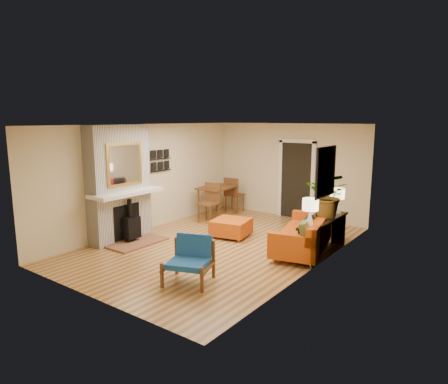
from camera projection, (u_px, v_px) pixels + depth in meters
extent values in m
plane|color=tan|center=(219.00, 245.00, 8.76)|extent=(6.50, 6.50, 0.00)
plane|color=white|center=(218.00, 125.00, 8.28)|extent=(6.50, 6.50, 0.00)
plane|color=beige|center=(289.00, 171.00, 11.09)|extent=(4.50, 0.00, 4.50)
plane|color=beige|center=(87.00, 216.00, 5.95)|extent=(4.50, 0.00, 4.50)
plane|color=beige|center=(146.00, 177.00, 9.83)|extent=(0.00, 6.50, 6.50)
plane|color=beige|center=(317.00, 199.00, 7.20)|extent=(0.00, 6.50, 6.50)
cube|color=black|center=(296.00, 180.00, 10.97)|extent=(0.88, 0.06, 2.10)
cube|color=white|center=(280.00, 179.00, 11.24)|extent=(0.10, 0.08, 2.18)
cube|color=white|center=(313.00, 182.00, 10.67)|extent=(0.10, 0.08, 2.18)
cube|color=white|center=(298.00, 141.00, 10.76)|extent=(1.08, 0.08, 0.10)
cube|color=black|center=(326.00, 172.00, 7.46)|extent=(0.04, 0.85, 0.95)
cube|color=slate|center=(324.00, 172.00, 7.47)|extent=(0.01, 0.70, 0.80)
cube|color=black|center=(157.00, 171.00, 10.06)|extent=(0.06, 0.95, 0.02)
cube|color=black|center=(157.00, 159.00, 10.01)|extent=(0.06, 0.95, 0.02)
cube|color=white|center=(118.00, 158.00, 8.82)|extent=(0.42, 1.50, 1.48)
cube|color=white|center=(120.00, 216.00, 9.05)|extent=(0.42, 1.50, 1.12)
cube|color=white|center=(127.00, 193.00, 8.81)|extent=(0.60, 1.68, 0.08)
cube|color=black|center=(127.00, 222.00, 8.95)|extent=(0.03, 0.72, 0.78)
cube|color=brown|center=(137.00, 242.00, 8.85)|extent=(0.75, 1.30, 0.04)
cube|color=black|center=(131.00, 227.00, 8.90)|extent=(0.30, 0.36, 0.48)
cylinder|color=black|center=(130.00, 208.00, 8.82)|extent=(0.10, 0.10, 0.40)
cube|color=gold|center=(125.00, 164.00, 8.71)|extent=(0.04, 0.95, 0.95)
cube|color=silver|center=(125.00, 164.00, 8.69)|extent=(0.01, 0.82, 0.82)
cylinder|color=silver|center=(274.00, 260.00, 7.67)|extent=(0.05, 0.05, 0.10)
cylinder|color=silver|center=(311.00, 265.00, 7.40)|extent=(0.05, 0.05, 0.10)
cylinder|color=silver|center=(296.00, 234.00, 9.38)|extent=(0.05, 0.05, 0.10)
cylinder|color=silver|center=(327.00, 238.00, 9.10)|extent=(0.05, 0.05, 0.10)
cube|color=#B84D11|center=(303.00, 239.00, 8.35)|extent=(1.38, 2.29, 0.31)
cube|color=#B84D11|center=(321.00, 225.00, 8.15)|extent=(0.69, 2.13, 0.36)
cube|color=#B84D11|center=(292.00, 240.00, 7.42)|extent=(0.93, 0.39, 0.20)
cube|color=#B84D11|center=(313.00, 216.00, 9.19)|extent=(0.93, 0.39, 0.20)
cube|color=#505825|center=(306.00, 232.00, 7.46)|extent=(0.29, 0.44, 0.42)
cube|color=black|center=(310.00, 227.00, 7.83)|extent=(0.29, 0.44, 0.42)
cube|color=gray|center=(314.00, 222.00, 8.20)|extent=(0.29, 0.44, 0.42)
cube|color=maroon|center=(317.00, 218.00, 8.52)|extent=(0.29, 0.44, 0.42)
cube|color=black|center=(321.00, 214.00, 8.89)|extent=(0.29, 0.44, 0.42)
cylinder|color=silver|center=(213.00, 237.00, 9.22)|extent=(0.05, 0.05, 0.06)
cylinder|color=silver|center=(239.00, 241.00, 8.95)|extent=(0.05, 0.05, 0.06)
cylinder|color=silver|center=(224.00, 230.00, 9.80)|extent=(0.05, 0.05, 0.06)
cylinder|color=silver|center=(249.00, 233.00, 9.53)|extent=(0.05, 0.05, 0.06)
cube|color=#B84D11|center=(231.00, 227.00, 9.34)|extent=(0.95, 0.95, 0.34)
cube|color=brown|center=(169.00, 264.00, 6.79)|extent=(0.30, 0.69, 0.05)
cube|color=brown|center=(162.00, 276.00, 6.50)|extent=(0.06, 0.06, 0.42)
cube|color=brown|center=(176.00, 256.00, 7.08)|extent=(0.06, 0.06, 0.67)
cube|color=brown|center=(208.00, 268.00, 6.60)|extent=(0.30, 0.69, 0.05)
cube|color=brown|center=(202.00, 280.00, 6.32)|extent=(0.06, 0.06, 0.42)
cube|color=brown|center=(214.00, 259.00, 6.89)|extent=(0.06, 0.06, 0.67)
cube|color=#1C57AC|center=(188.00, 263.00, 6.68)|extent=(0.80, 0.78, 0.10)
cube|color=#1C57AC|center=(194.00, 245.00, 6.91)|extent=(0.65, 0.37, 0.39)
cube|color=brown|center=(217.00, 187.00, 11.21)|extent=(0.89, 1.19, 0.04)
cylinder|color=brown|center=(198.00, 204.00, 11.04)|extent=(0.05, 0.05, 0.80)
cylinder|color=brown|center=(218.00, 206.00, 10.72)|extent=(0.05, 0.05, 0.80)
cylinder|color=brown|center=(217.00, 198.00, 11.85)|extent=(0.05, 0.05, 0.80)
cylinder|color=brown|center=(235.00, 200.00, 11.54)|extent=(0.05, 0.05, 0.80)
cube|color=brown|center=(208.00, 204.00, 10.57)|extent=(0.51, 0.51, 0.04)
cube|color=brown|center=(213.00, 192.00, 10.71)|extent=(0.47, 0.09, 0.51)
cylinder|color=brown|center=(198.00, 214.00, 10.55)|extent=(0.04, 0.04, 0.49)
cylinder|color=brown|center=(210.00, 216.00, 10.36)|extent=(0.04, 0.04, 0.49)
cylinder|color=brown|center=(206.00, 211.00, 10.87)|extent=(0.04, 0.04, 0.49)
cylinder|color=brown|center=(218.00, 213.00, 10.68)|extent=(0.04, 0.04, 0.49)
cube|color=brown|center=(235.00, 195.00, 11.80)|extent=(0.51, 0.51, 0.04)
cube|color=brown|center=(231.00, 187.00, 11.56)|extent=(0.47, 0.09, 0.51)
cylinder|color=brown|center=(226.00, 204.00, 11.78)|extent=(0.04, 0.04, 0.49)
cylinder|color=brown|center=(237.00, 205.00, 11.59)|extent=(0.04, 0.04, 0.49)
cylinder|color=brown|center=(232.00, 202.00, 12.10)|extent=(0.04, 0.04, 0.49)
cylinder|color=brown|center=(243.00, 203.00, 11.91)|extent=(0.04, 0.04, 0.49)
cube|color=black|center=(324.00, 221.00, 8.05)|extent=(0.34, 1.85, 0.05)
cube|color=black|center=(305.00, 249.00, 7.44)|extent=(0.30, 0.04, 0.68)
cube|color=black|center=(338.00, 229.00, 8.79)|extent=(0.30, 0.04, 0.68)
cone|color=white|center=(310.00, 219.00, 7.47)|extent=(0.18, 0.18, 0.30)
cylinder|color=white|center=(310.00, 210.00, 7.44)|extent=(0.03, 0.03, 0.06)
cylinder|color=#FFEABF|center=(310.00, 204.00, 7.42)|extent=(0.30, 0.30, 0.22)
cone|color=white|center=(337.00, 206.00, 8.56)|extent=(0.18, 0.18, 0.30)
cylinder|color=white|center=(337.00, 198.00, 8.52)|extent=(0.03, 0.03, 0.06)
cylinder|color=#FFEABF|center=(337.00, 193.00, 8.51)|extent=(0.30, 0.30, 0.22)
imported|color=#1E5919|center=(329.00, 195.00, 8.13)|extent=(0.88, 0.78, 0.94)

